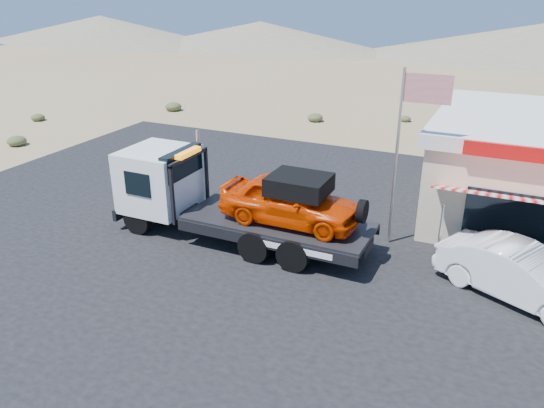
# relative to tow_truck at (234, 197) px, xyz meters

# --- Properties ---
(ground) EXTENTS (120.00, 120.00, 0.00)m
(ground) POSITION_rel_tow_truck_xyz_m (0.30, -2.45, -1.63)
(ground) COLOR #8D7150
(ground) RESTS_ON ground
(asphalt_lot) EXTENTS (32.00, 24.00, 0.02)m
(asphalt_lot) POSITION_rel_tow_truck_xyz_m (2.30, 0.55, -1.62)
(asphalt_lot) COLOR black
(asphalt_lot) RESTS_ON ground
(tow_truck) EXTENTS (9.07, 2.69, 3.03)m
(tow_truck) POSITION_rel_tow_truck_xyz_m (0.00, 0.00, 0.00)
(tow_truck) COLOR black
(tow_truck) RESTS_ON asphalt_lot
(white_sedan) EXTENTS (4.99, 3.48, 1.56)m
(white_sedan) POSITION_rel_tow_truck_xyz_m (9.21, 0.11, -0.83)
(white_sedan) COLOR silver
(white_sedan) RESTS_ON asphalt_lot
(flagpole) EXTENTS (1.55, 0.10, 6.00)m
(flagpole) POSITION_rel_tow_truck_xyz_m (5.24, 2.05, 2.13)
(flagpole) COLOR #99999E
(flagpole) RESTS_ON asphalt_lot
(desert_scrub) EXTENTS (22.74, 32.67, 0.67)m
(desert_scrub) POSITION_rel_tow_truck_xyz_m (-14.04, 5.40, -1.35)
(desert_scrub) COLOR #3E4424
(desert_scrub) RESTS_ON ground
(distant_hills) EXTENTS (126.00, 48.00, 4.20)m
(distant_hills) POSITION_rel_tow_truck_xyz_m (-9.47, 52.70, 0.26)
(distant_hills) COLOR #726B59
(distant_hills) RESTS_ON ground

